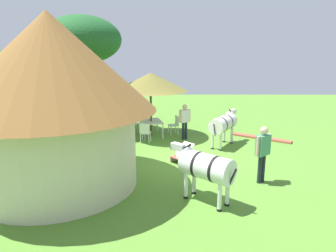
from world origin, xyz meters
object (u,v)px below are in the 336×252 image
patio_dining_table (151,123)px  acacia_tree_far_lawn (2,71)px  patio_chair_east_end (175,124)px  zebra_nearest_camera (224,124)px  zebra_by_umbrella (205,167)px  standing_watcher (263,149)px  patio_chair_near_lawn (133,122)px  striped_lounge_chair (182,155)px  guest_beside_umbrella (185,119)px  thatched_hut (53,92)px  acacia_tree_behind_hut (82,40)px  patio_chair_near_hut (145,132)px  shade_umbrella (151,82)px

patio_dining_table → acacia_tree_far_lawn: bearing=111.2°
patio_chair_east_end → zebra_nearest_camera: 2.84m
patio_chair_east_end → zebra_by_umbrella: bearing=167.2°
standing_watcher → patio_chair_near_lawn: bearing=89.2°
patio_dining_table → acacia_tree_far_lawn: (-2.19, 5.64, 2.54)m
patio_dining_table → striped_lounge_chair: patio_dining_table is taller
patio_dining_table → zebra_by_umbrella: bearing=-164.6°
guest_beside_umbrella → thatched_hut: bearing=26.7°
guest_beside_umbrella → patio_dining_table: bearing=-44.7°
patio_chair_east_end → guest_beside_umbrella: 1.14m
guest_beside_umbrella → zebra_nearest_camera: (-0.98, -1.60, -0.01)m
thatched_hut → acacia_tree_far_lawn: bearing=43.5°
guest_beside_umbrella → acacia_tree_behind_hut: bearing=-42.0°
patio_chair_near_hut → zebra_nearest_camera: (-0.37, -3.37, 0.45)m
thatched_hut → patio_chair_near_hut: bearing=-27.0°
acacia_tree_behind_hut → standing_watcher: bearing=-132.0°
patio_dining_table → patio_chair_near_lawn: bearing=53.8°
acacia_tree_far_lawn → acacia_tree_behind_hut: acacia_tree_behind_hut is taller
patio_chair_east_end → standing_watcher: 6.31m
striped_lounge_chair → zebra_by_umbrella: zebra_by_umbrella is taller
standing_watcher → striped_lounge_chair: (1.82, 2.36, -0.81)m
patio_chair_near_lawn → zebra_nearest_camera: zebra_nearest_camera is taller
patio_chair_near_hut → striped_lounge_chair: bearing=-47.6°
patio_chair_near_hut → standing_watcher: (-4.18, -3.90, 0.55)m
patio_dining_table → zebra_nearest_camera: 3.54m
shade_umbrella → acacia_tree_far_lawn: size_ratio=0.86×
patio_dining_table → patio_chair_east_end: 1.21m
patio_chair_east_end → acacia_tree_far_lawn: bearing=92.3°
guest_beside_umbrella → zebra_nearest_camera: 1.88m
patio_chair_near_hut → zebra_by_umbrella: size_ratio=0.52×
shade_umbrella → thatched_hut: bearing=156.4°
patio_chair_near_lawn → zebra_nearest_camera: 4.74m
striped_lounge_chair → patio_chair_near_lawn: bearing=-16.0°
zebra_nearest_camera → patio_dining_table: bearing=-173.6°
guest_beside_umbrella → acacia_tree_behind_hut: (1.54, 4.89, 3.51)m
patio_chair_near_lawn → zebra_by_umbrella: size_ratio=0.52×
patio_chair_near_hut → patio_chair_near_lawn: bearing=121.6°
patio_chair_near_hut → acacia_tree_behind_hut: size_ratio=0.16×
zebra_nearest_camera → acacia_tree_behind_hut: acacia_tree_behind_hut is taller
acacia_tree_far_lawn → guest_beside_umbrella: bearing=-77.4°
patio_dining_table → standing_watcher: (-5.36, -3.70, 0.41)m
acacia_tree_far_lawn → shade_umbrella: bearing=-68.8°
guest_beside_umbrella → striped_lounge_chair: 3.07m
patio_chair_east_end → striped_lounge_chair: 3.94m
striped_lounge_chair → acacia_tree_behind_hut: (4.51, 4.66, 4.23)m
thatched_hut → acacia_tree_behind_hut: (6.54, 0.89, 1.68)m
guest_beside_umbrella → acacia_tree_far_lawn: acacia_tree_far_lawn is taller
zebra_nearest_camera → striped_lounge_chair: bearing=-100.0°
striped_lounge_chair → shade_umbrella: bearing=-23.8°
patio_chair_east_end → acacia_tree_behind_hut: (0.59, 4.46, 3.97)m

